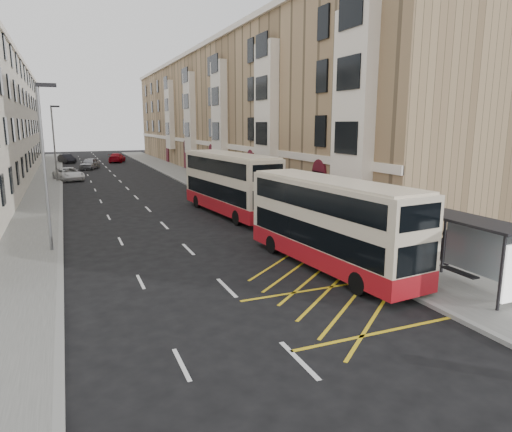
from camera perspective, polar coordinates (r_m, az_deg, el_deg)
name	(u,v)px	position (r m, az deg, el deg)	size (l,w,h in m)	color
ground	(269,330)	(14.63, 1.59, -14.03)	(200.00, 200.00, 0.00)	black
pavement_right	(217,188)	(44.56, -4.88, 3.45)	(4.00, 120.00, 0.15)	#60605C
pavement_left	(42,198)	(42.53, -25.18, 2.00)	(3.00, 120.00, 0.15)	#60605C
kerb_right	(197,190)	(44.00, -7.36, 3.29)	(0.25, 120.00, 0.15)	gray
kerb_left	(61,197)	(42.48, -23.17, 2.16)	(0.25, 120.00, 0.15)	gray
road_markings	(115,176)	(57.63, -17.16, 4.74)	(10.00, 110.00, 0.01)	silver
terrace_right	(230,114)	(60.90, -3.24, 12.66)	(10.75, 79.00, 15.25)	tan
bus_shelter	(483,240)	(18.51, 26.48, -2.73)	(1.65, 4.25, 2.70)	black
guard_railing	(339,241)	(21.96, 10.37, -3.04)	(0.06, 6.56, 1.01)	#AD1819
street_lamp_near	(44,159)	(24.10, -24.93, 6.48)	(0.93, 0.18, 8.00)	slate
street_lamp_far	(54,139)	(54.05, -23.91, 8.79)	(0.93, 0.18, 8.00)	slate
double_decker_front	(330,224)	(20.14, 9.18, -0.94)	(3.25, 10.09, 3.95)	beige
double_decker_rear	(230,184)	(31.85, -3.33, 4.06)	(3.54, 10.91, 4.27)	beige
pedestrian_near	(414,255)	(19.52, 19.17, -4.62)	(0.69, 0.45, 1.89)	black
pedestrian_mid	(446,248)	(21.65, 22.64, -3.69)	(0.79, 0.61, 1.62)	black
pedestrian_far	(398,258)	(18.97, 17.37, -5.01)	(1.09, 0.45, 1.86)	black
white_van	(69,174)	(55.49, -22.37, 4.89)	(2.38, 5.15, 1.43)	white
car_silver	(90,164)	(67.98, -20.07, 6.18)	(1.86, 4.62, 1.57)	#95969C
car_dark	(67,159)	(79.79, -22.59, 6.63)	(1.49, 4.26, 1.40)	black
car_red	(117,158)	(78.76, -16.99, 6.99)	(2.08, 5.12, 1.49)	#A90613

